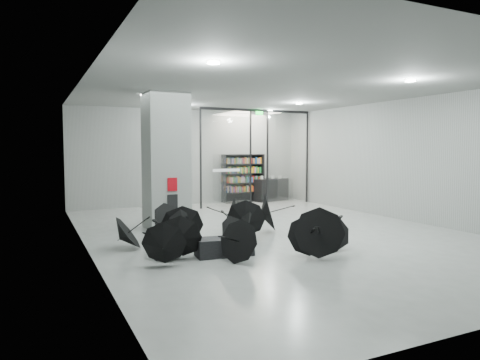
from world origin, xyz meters
name	(u,v)px	position (x,y,z in m)	size (l,w,h in m)	color
room	(273,132)	(0.00, 0.00, 2.84)	(14.00, 14.02, 4.01)	gray
column	(166,161)	(-2.50, 2.00, 2.00)	(1.20, 1.20, 4.00)	slate
fire_cabinet	(172,184)	(-2.50, 1.38, 1.35)	(0.28, 0.04, 0.38)	#A50A07
info_panel	(173,202)	(-2.50, 1.38, 0.85)	(0.30, 0.03, 0.42)	black
exit_sign	(259,113)	(2.40, 5.30, 3.82)	(0.30, 0.06, 0.15)	#0CE533
glass_partition	(257,153)	(2.39, 5.50, 2.18)	(5.06, 0.08, 4.00)	silver
bench	(224,247)	(-2.32, -1.90, 0.20)	(1.25, 0.54, 0.40)	black
bookshelf	(243,178)	(2.37, 6.75, 1.06)	(1.93, 0.39, 2.12)	black
shop_counter	(270,190)	(3.69, 6.62, 0.50)	(1.67, 0.67, 1.00)	black
umbrella_cluster	(232,235)	(-1.85, -1.29, 0.31)	(5.61, 4.83, 1.29)	black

